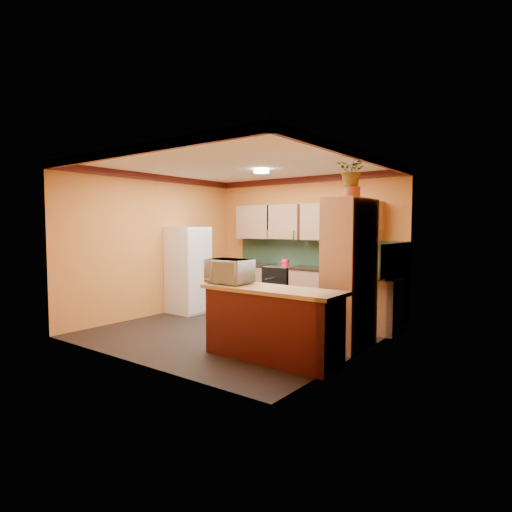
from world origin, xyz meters
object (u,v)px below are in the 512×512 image
(base_cabinets_back, at_px, (309,292))
(breakfast_bar, at_px, (272,326))
(pantry, at_px, (350,274))
(microwave, at_px, (229,271))
(fridge, at_px, (188,270))
(stove, at_px, (282,288))

(base_cabinets_back, xyz_separation_m, breakfast_bar, (1.04, -2.75, 0.00))
(pantry, distance_m, microwave, 1.69)
(pantry, bearing_deg, breakfast_bar, -116.00)
(fridge, relative_size, breakfast_bar, 0.94)
(stove, xyz_separation_m, pantry, (2.21, -1.62, 0.59))
(base_cabinets_back, distance_m, pantry, 2.35)
(stove, bearing_deg, base_cabinets_back, 0.00)
(pantry, bearing_deg, microwave, -138.37)
(stove, bearing_deg, breakfast_bar, -58.86)
(microwave, bearing_deg, fridge, 146.85)
(pantry, height_order, breakfast_bar, pantry)
(base_cabinets_back, relative_size, stove, 4.01)
(microwave, bearing_deg, base_cabinets_back, 95.86)
(microwave, bearing_deg, breakfast_bar, -0.76)
(fridge, bearing_deg, stove, 42.31)
(microwave, bearing_deg, stove, 108.19)
(stove, relative_size, pantry, 0.43)
(base_cabinets_back, relative_size, fridge, 2.15)
(breakfast_bar, xyz_separation_m, microwave, (-0.72, 0.00, 0.66))
(base_cabinets_back, xyz_separation_m, fridge, (-2.02, -1.27, 0.41))
(pantry, bearing_deg, stove, 143.66)
(pantry, distance_m, breakfast_bar, 1.39)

